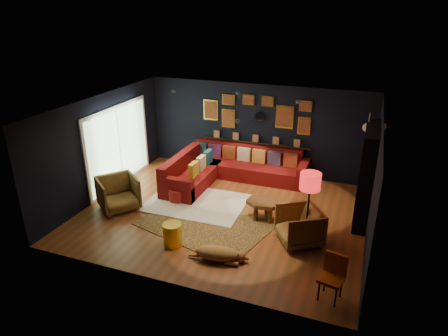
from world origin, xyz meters
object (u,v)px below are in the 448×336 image
(floor_lamp, at_px, (310,185))
(gold_stool, at_px, (172,235))
(armchair_right, at_px, (299,224))
(dog, at_px, (217,251))
(sectional, at_px, (225,170))
(armchair_left, at_px, (118,192))
(pouf, at_px, (178,194))
(orange_chair, at_px, (333,273))
(coffee_table, at_px, (265,204))

(floor_lamp, bearing_deg, gold_stool, -155.48)
(armchair_right, bearing_deg, dog, -81.51)
(sectional, height_order, dog, sectional)
(sectional, bearing_deg, armchair_left, -126.51)
(sectional, xyz_separation_m, pouf, (-0.69, -1.61, -0.14))
(armchair_left, relative_size, dog, 0.76)
(orange_chair, xyz_separation_m, floor_lamp, (-0.71, 1.63, 0.81))
(armchair_left, relative_size, gold_stool, 1.83)
(gold_stool, distance_m, orange_chair, 3.31)
(armchair_left, distance_m, floor_lamp, 4.58)
(coffee_table, relative_size, floor_lamp, 0.63)
(coffee_table, height_order, orange_chair, orange_chair)
(pouf, distance_m, floor_lamp, 3.59)
(orange_chair, relative_size, floor_lamp, 0.53)
(coffee_table, height_order, pouf, coffee_table)
(coffee_table, distance_m, armchair_right, 1.15)
(pouf, distance_m, orange_chair, 4.68)
(pouf, relative_size, armchair_right, 0.55)
(armchair_left, height_order, orange_chair, armchair_left)
(pouf, height_order, dog, dog)
(sectional, height_order, pouf, sectional)
(orange_chair, height_order, dog, orange_chair)
(pouf, height_order, floor_lamp, floor_lamp)
(armchair_left, xyz_separation_m, floor_lamp, (4.50, 0.20, 0.84))
(armchair_right, distance_m, orange_chair, 1.71)
(sectional, bearing_deg, armchair_right, -43.58)
(armchair_right, bearing_deg, pouf, -136.59)
(armchair_left, bearing_deg, gold_stool, -77.23)
(floor_lamp, distance_m, dog, 2.28)
(armchair_right, relative_size, orange_chair, 1.04)
(sectional, xyz_separation_m, armchair_left, (-1.84, -2.48, 0.13))
(sectional, relative_size, dog, 2.86)
(coffee_table, bearing_deg, dog, -103.32)
(sectional, relative_size, orange_chair, 4.15)
(sectional, distance_m, floor_lamp, 3.64)
(armchair_right, height_order, floor_lamp, floor_lamp)
(armchair_left, relative_size, orange_chair, 1.10)
(armchair_left, distance_m, orange_chair, 5.41)
(armchair_left, xyz_separation_m, gold_stool, (1.95, -0.97, -0.21))
(floor_lamp, height_order, dog, floor_lamp)
(pouf, bearing_deg, dog, -47.14)
(pouf, xyz_separation_m, armchair_right, (3.23, -0.81, 0.24))
(armchair_right, relative_size, floor_lamp, 0.55)
(gold_stool, distance_m, floor_lamp, 2.99)
(pouf, bearing_deg, orange_chair, -29.51)
(sectional, relative_size, coffee_table, 3.54)
(armchair_left, bearing_deg, armchair_right, -50.07)
(coffee_table, distance_m, pouf, 2.31)
(floor_lamp, bearing_deg, dog, -138.42)
(sectional, height_order, orange_chair, sectional)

